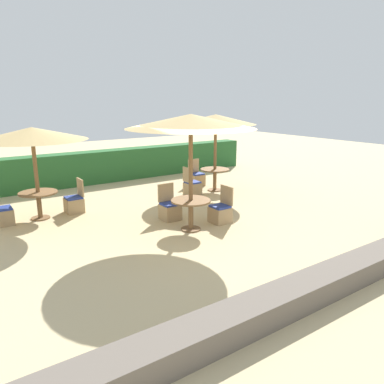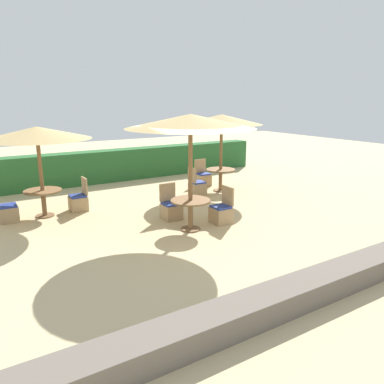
# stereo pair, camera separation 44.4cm
# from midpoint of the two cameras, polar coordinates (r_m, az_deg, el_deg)

# --- Properties ---
(ground_plane) EXTENTS (40.00, 40.00, 0.00)m
(ground_plane) POSITION_cam_midpoint_polar(r_m,az_deg,el_deg) (8.77, 3.54, -6.54)
(ground_plane) COLOR #C6B284
(hedge_row) EXTENTS (13.00, 0.70, 1.18)m
(hedge_row) POSITION_cam_midpoint_polar(r_m,az_deg,el_deg) (14.45, -12.04, 3.90)
(hedge_row) COLOR #28602D
(hedge_row) RESTS_ON ground_plane
(stone_border) EXTENTS (10.00, 0.56, 0.38)m
(stone_border) POSITION_cam_midpoint_polar(r_m,az_deg,el_deg) (6.56, 20.56, -13.17)
(stone_border) COLOR #6B6056
(stone_border) RESTS_ON ground_plane
(parasol_center) EXTENTS (2.99, 2.99, 2.75)m
(parasol_center) POSITION_cam_midpoint_polar(r_m,az_deg,el_deg) (8.56, 1.26, 10.66)
(parasol_center) COLOR brown
(parasol_center) RESTS_ON ground_plane
(round_table_center) EXTENTS (0.95, 0.95, 0.75)m
(round_table_center) POSITION_cam_midpoint_polar(r_m,az_deg,el_deg) (8.92, 1.19, -2.35)
(round_table_center) COLOR brown
(round_table_center) RESTS_ON ground_plane
(patio_chair_center_north) EXTENTS (0.46, 0.46, 0.93)m
(patio_chair_center_north) POSITION_cam_midpoint_polar(r_m,az_deg,el_deg) (9.79, -1.90, -2.67)
(patio_chair_center_north) COLOR tan
(patio_chair_center_north) RESTS_ON ground_plane
(patio_chair_center_east) EXTENTS (0.46, 0.46, 0.93)m
(patio_chair_center_east) POSITION_cam_midpoint_polar(r_m,az_deg,el_deg) (9.54, 5.83, -3.19)
(patio_chair_center_east) COLOR tan
(patio_chair_center_east) RESTS_ON ground_plane
(parasol_back_right) EXTENTS (2.67, 2.67, 2.56)m
(parasol_back_right) POSITION_cam_midpoint_polar(r_m,az_deg,el_deg) (12.49, 5.57, 10.90)
(parasol_back_right) COLOR brown
(parasol_back_right) RESTS_ON ground_plane
(round_table_back_right) EXTENTS (0.98, 0.98, 0.75)m
(round_table_back_right) POSITION_cam_midpoint_polar(r_m,az_deg,el_deg) (12.73, 5.37, 2.70)
(round_table_back_right) COLOR brown
(round_table_back_right) RESTS_ON ground_plane
(patio_chair_back_right_west) EXTENTS (0.46, 0.46, 0.93)m
(patio_chair_back_right_west) POSITION_cam_midpoint_polar(r_m,az_deg,el_deg) (12.20, 1.82, 0.75)
(patio_chair_back_right_west) COLOR tan
(patio_chair_back_right_west) RESTS_ON ground_plane
(patio_chair_back_right_north) EXTENTS (0.46, 0.46, 0.93)m
(patio_chair_back_right_north) POSITION_cam_midpoint_polar(r_m,az_deg,el_deg) (13.55, 2.62, 2.11)
(patio_chair_back_right_north) COLOR tan
(patio_chair_back_right_north) RESTS_ON ground_plane
(parasol_back_left) EXTENTS (2.73, 2.73, 2.39)m
(parasol_back_left) POSITION_cam_midpoint_polar(r_m,az_deg,el_deg) (10.34, -21.44, 8.33)
(parasol_back_left) COLOR brown
(parasol_back_left) RESTS_ON ground_plane
(round_table_back_left) EXTENTS (0.97, 0.97, 0.72)m
(round_table_back_left) POSITION_cam_midpoint_polar(r_m,az_deg,el_deg) (10.62, -20.63, -0.63)
(round_table_back_left) COLOR brown
(round_table_back_left) RESTS_ON ground_plane
(patio_chair_back_left_east) EXTENTS (0.46, 0.46, 0.93)m
(patio_chair_back_left_east) POSITION_cam_midpoint_polar(r_m,az_deg,el_deg) (10.92, -15.76, -1.41)
(patio_chair_back_left_east) COLOR tan
(patio_chair_back_left_east) RESTS_ON ground_plane
(patio_chair_back_left_west) EXTENTS (0.46, 0.46, 0.93)m
(patio_chair_back_left_west) POSITION_cam_midpoint_polar(r_m,az_deg,el_deg) (10.57, -25.24, -2.78)
(patio_chair_back_left_west) COLOR tan
(patio_chair_back_left_west) RESTS_ON ground_plane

